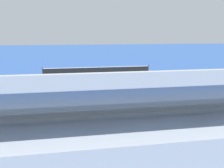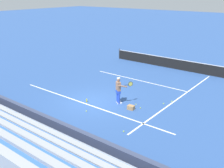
# 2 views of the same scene
# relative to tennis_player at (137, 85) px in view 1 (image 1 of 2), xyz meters

# --- Properties ---
(ground_plane) EXTENTS (160.00, 160.00, 0.00)m
(ground_plane) POSITION_rel_tennis_player_xyz_m (-1.43, -0.86, -0.89)
(ground_plane) COLOR #2D5193
(court_baseline_white) EXTENTS (12.00, 0.10, 0.01)m
(court_baseline_white) POSITION_rel_tennis_player_xyz_m (-1.43, -1.36, -0.89)
(court_baseline_white) COLOR white
(court_baseline_white) RESTS_ON ground
(court_sideline_white) EXTENTS (0.10, 12.00, 0.01)m
(court_sideline_white) POSITION_rel_tennis_player_xyz_m (2.68, 3.14, -0.89)
(court_sideline_white) COLOR white
(court_sideline_white) RESTS_ON ground
(court_service_line_white) EXTENTS (8.22, 0.10, 0.01)m
(court_service_line_white) POSITION_rel_tennis_player_xyz_m (-1.43, 4.64, -0.89)
(court_service_line_white) COLOR white
(court_service_line_white) RESTS_ON ground
(back_wall_sponsor_board) EXTENTS (27.84, 0.25, 1.10)m
(back_wall_sponsor_board) POSITION_rel_tennis_player_xyz_m (-1.44, -5.36, -0.34)
(back_wall_sponsor_board) COLOR #384260
(back_wall_sponsor_board) RESTS_ON ground
(bleacher_stand) EXTENTS (26.44, 4.00, 3.85)m
(bleacher_stand) POSITION_rel_tennis_player_xyz_m (-1.43, -7.99, -0.10)
(bleacher_stand) COLOR #9EA3A8
(bleacher_stand) RESTS_ON ground
(tennis_player) EXTENTS (0.94, 0.85, 1.71)m
(tennis_player) POSITION_rel_tennis_player_xyz_m (0.00, 0.00, 0.00)
(tennis_player) COLOR blue
(tennis_player) RESTS_ON ground
(ball_box_cardboard) EXTENTS (0.43, 0.34, 0.26)m
(ball_box_cardboard) POSITION_rel_tennis_player_xyz_m (1.14, -0.29, -0.76)
(ball_box_cardboard) COLOR #A87F51
(ball_box_cardboard) RESTS_ON ground
(tennis_ball_stray_back) EXTENTS (0.07, 0.07, 0.07)m
(tennis_ball_stray_back) POSITION_rel_tennis_player_xyz_m (1.52, 0.19, -0.86)
(tennis_ball_stray_back) COLOR #CCE533
(tennis_ball_stray_back) RESTS_ON ground
(tennis_ball_toward_net) EXTENTS (0.07, 0.07, 0.07)m
(tennis_ball_toward_net) POSITION_rel_tennis_player_xyz_m (2.33, 1.67, -0.86)
(tennis_ball_toward_net) COLOR #CCE533
(tennis_ball_toward_net) RESTS_ON ground
(tennis_ball_far_right) EXTENTS (0.07, 0.07, 0.07)m
(tennis_ball_far_right) POSITION_rel_tennis_player_xyz_m (2.35, -2.73, -0.86)
(tennis_ball_far_right) COLOR #CCE533
(tennis_ball_far_right) RESTS_ON ground
(tennis_ball_by_box) EXTENTS (0.07, 0.07, 0.07)m
(tennis_ball_by_box) POSITION_rel_tennis_player_xyz_m (-0.78, -2.17, -0.86)
(tennis_ball_by_box) COLOR #CCE533
(tennis_ball_by_box) RESTS_ON ground
(tennis_ball_near_player) EXTENTS (0.07, 0.07, 0.07)m
(tennis_ball_near_player) POSITION_rel_tennis_player_xyz_m (2.58, 2.30, -0.86)
(tennis_ball_near_player) COLOR #CCE533
(tennis_ball_near_player) RESTS_ON ground
(tennis_ball_on_baseline) EXTENTS (0.07, 0.07, 0.07)m
(tennis_ball_on_baseline) POSITION_rel_tennis_player_xyz_m (1.01, 0.47, -0.86)
(tennis_ball_on_baseline) COLOR #CCE533
(tennis_ball_on_baseline) RESTS_ON ground
(water_bottle) EXTENTS (0.07, 0.07, 0.22)m
(water_bottle) POSITION_rel_tennis_player_xyz_m (-1.73, -1.12, -0.78)
(water_bottle) COLOR yellow
(water_bottle) RESTS_ON ground
(tennis_net) EXTENTS (11.09, 0.09, 1.07)m
(tennis_net) POSITION_rel_tennis_player_xyz_m (-1.43, 9.43, -0.40)
(tennis_net) COLOR #33383D
(tennis_net) RESTS_ON ground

